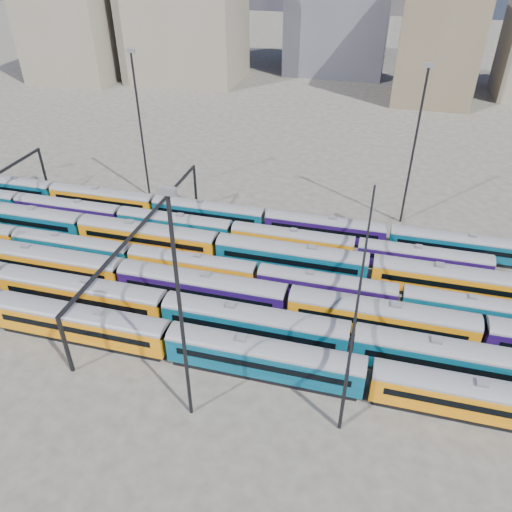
% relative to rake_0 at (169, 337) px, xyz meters
% --- Properties ---
extents(ground, '(500.00, 500.00, 0.00)m').
position_rel_rake_0_xyz_m(ground, '(10.20, 15.00, -2.89)').
color(ground, '#3C3832').
rests_on(ground, ground).
extents(rake_0, '(133.77, 3.26, 5.50)m').
position_rel_rake_0_xyz_m(rake_0, '(0.00, 0.00, 0.00)').
color(rake_0, black).
rests_on(rake_0, ground).
extents(rake_1, '(135.92, 3.31, 5.59)m').
position_rel_rake_0_xyz_m(rake_1, '(-2.61, 5.00, 0.05)').
color(rake_1, black).
rests_on(rake_1, ground).
extents(rake_2, '(136.30, 3.32, 5.61)m').
position_rel_rake_0_xyz_m(rake_2, '(11.74, 10.00, 0.06)').
color(rake_2, black).
rests_on(rake_2, ground).
extents(rake_3, '(112.33, 2.74, 4.60)m').
position_rel_rake_0_xyz_m(rake_3, '(6.49, 15.00, -0.47)').
color(rake_3, black).
rests_on(rake_3, ground).
extents(rake_4, '(131.94, 3.22, 5.43)m').
position_rel_rake_0_xyz_m(rake_4, '(-0.87, 20.00, -0.04)').
color(rake_4, black).
rests_on(rake_4, ground).
extents(rake_5, '(94.60, 2.77, 4.66)m').
position_rel_rake_0_xyz_m(rake_5, '(-9.70, 25.00, -0.44)').
color(rake_5, black).
rests_on(rake_5, ground).
extents(rake_6, '(134.91, 2.82, 4.74)m').
position_rel_rake_0_xyz_m(rake_6, '(-5.80, 30.00, -0.40)').
color(rake_6, black).
rests_on(rake_6, ground).
extents(gantry_1, '(0.35, 40.35, 8.03)m').
position_rel_rake_0_xyz_m(gantry_1, '(-9.80, 15.00, 3.90)').
color(gantry_1, black).
rests_on(gantry_1, ground).
extents(gantry_2, '(0.35, 40.35, 8.03)m').
position_rel_rake_0_xyz_m(gantry_2, '(20.20, 15.00, 3.90)').
color(gantry_2, black).
rests_on(gantry_2, ground).
extents(mast_1, '(1.40, 0.50, 25.60)m').
position_rel_rake_0_xyz_m(mast_1, '(-19.80, 37.00, 11.08)').
color(mast_1, black).
rests_on(mast_1, ground).
extents(mast_2, '(1.40, 0.50, 25.60)m').
position_rel_rake_0_xyz_m(mast_2, '(5.20, -7.00, 11.08)').
color(mast_2, black).
rests_on(mast_2, ground).
extents(mast_3, '(1.40, 0.50, 25.60)m').
position_rel_rake_0_xyz_m(mast_3, '(25.20, 39.00, 11.08)').
color(mast_3, black).
rests_on(mast_3, ground).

